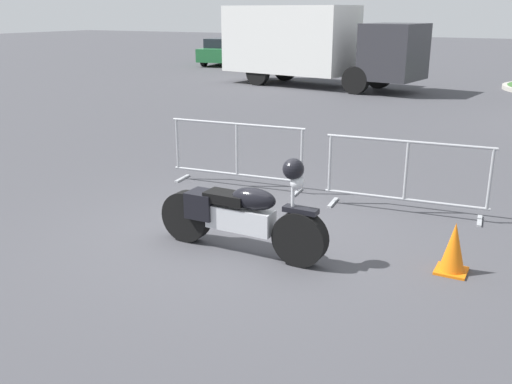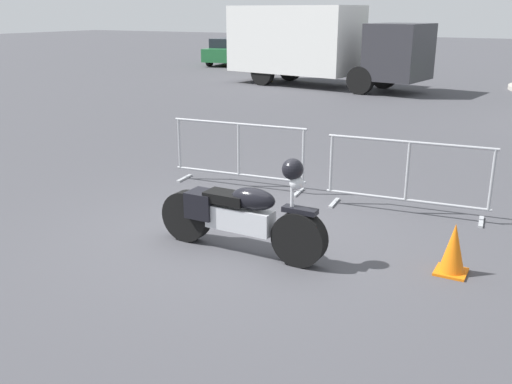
{
  "view_description": "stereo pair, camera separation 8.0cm",
  "coord_description": "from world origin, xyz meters",
  "px_view_note": "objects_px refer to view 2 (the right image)",
  "views": [
    {
      "loc": [
        3.4,
        -5.94,
        2.81
      ],
      "look_at": [
        0.23,
        0.02,
        0.65
      ],
      "focal_mm": 40.0,
      "sensor_mm": 36.0,
      "label": 1
    },
    {
      "loc": [
        3.47,
        -5.9,
        2.81
      ],
      "look_at": [
        0.23,
        0.02,
        0.65
      ],
      "focal_mm": 40.0,
      "sensor_mm": 36.0,
      "label": 2
    }
  ],
  "objects_px": {
    "crowd_barrier_near": "(239,154)",
    "box_truck": "(315,43)",
    "parked_car_yellow": "(284,52)",
    "parked_car_black": "(346,54)",
    "pedestrian": "(370,59)",
    "traffic_cone": "(453,249)",
    "motorcycle": "(240,215)",
    "crowd_barrier_far": "(407,176)",
    "parked_car_green": "(231,51)"
  },
  "relations": [
    {
      "from": "crowd_barrier_near",
      "to": "pedestrian",
      "type": "xyz_separation_m",
      "value": [
        -2.62,
        14.92,
        0.36
      ]
    },
    {
      "from": "crowd_barrier_near",
      "to": "parked_car_black",
      "type": "height_order",
      "value": "parked_car_black"
    },
    {
      "from": "crowd_barrier_far",
      "to": "traffic_cone",
      "type": "xyz_separation_m",
      "value": [
        0.98,
        -1.73,
        -0.27
      ]
    },
    {
      "from": "traffic_cone",
      "to": "crowd_barrier_far",
      "type": "bearing_deg",
      "value": 119.58
    },
    {
      "from": "crowd_barrier_near",
      "to": "parked_car_green",
      "type": "relative_size",
      "value": 0.54
    },
    {
      "from": "motorcycle",
      "to": "parked_car_black",
      "type": "bearing_deg",
      "value": 107.22
    },
    {
      "from": "crowd_barrier_near",
      "to": "parked_car_green",
      "type": "bearing_deg",
      "value": 121.44
    },
    {
      "from": "parked_car_green",
      "to": "motorcycle",
      "type": "bearing_deg",
      "value": -157.48
    },
    {
      "from": "crowd_barrier_near",
      "to": "parked_car_black",
      "type": "xyz_separation_m",
      "value": [
        -5.39,
        19.77,
        0.16
      ]
    },
    {
      "from": "motorcycle",
      "to": "pedestrian",
      "type": "xyz_separation_m",
      "value": [
        -4.01,
        17.26,
        0.44
      ]
    },
    {
      "from": "pedestrian",
      "to": "traffic_cone",
      "type": "relative_size",
      "value": 2.86
    },
    {
      "from": "motorcycle",
      "to": "crowd_barrier_far",
      "type": "xyz_separation_m",
      "value": [
        1.39,
        2.34,
        0.08
      ]
    },
    {
      "from": "parked_car_green",
      "to": "parked_car_yellow",
      "type": "distance_m",
      "value": 3.16
    },
    {
      "from": "parked_car_green",
      "to": "box_truck",
      "type": "bearing_deg",
      "value": -138.86
    },
    {
      "from": "box_truck",
      "to": "parked_car_green",
      "type": "height_order",
      "value": "box_truck"
    },
    {
      "from": "parked_car_yellow",
      "to": "parked_car_black",
      "type": "relative_size",
      "value": 1.03
    },
    {
      "from": "parked_car_green",
      "to": "traffic_cone",
      "type": "relative_size",
      "value": 7.28
    },
    {
      "from": "traffic_cone",
      "to": "motorcycle",
      "type": "bearing_deg",
      "value": -165.45
    },
    {
      "from": "box_truck",
      "to": "parked_car_green",
      "type": "relative_size",
      "value": 1.85
    },
    {
      "from": "motorcycle",
      "to": "parked_car_black",
      "type": "distance_m",
      "value": 23.13
    },
    {
      "from": "crowd_barrier_near",
      "to": "box_truck",
      "type": "bearing_deg",
      "value": 107.88
    },
    {
      "from": "crowd_barrier_far",
      "to": "motorcycle",
      "type": "bearing_deg",
      "value": -120.68
    },
    {
      "from": "motorcycle",
      "to": "crowd_barrier_far",
      "type": "height_order",
      "value": "motorcycle"
    },
    {
      "from": "parked_car_yellow",
      "to": "parked_car_black",
      "type": "height_order",
      "value": "parked_car_yellow"
    },
    {
      "from": "motorcycle",
      "to": "traffic_cone",
      "type": "distance_m",
      "value": 2.46
    },
    {
      "from": "pedestrian",
      "to": "traffic_cone",
      "type": "distance_m",
      "value": 17.84
    },
    {
      "from": "motorcycle",
      "to": "box_truck",
      "type": "relative_size",
      "value": 0.28
    },
    {
      "from": "motorcycle",
      "to": "crowd_barrier_near",
      "type": "xyz_separation_m",
      "value": [
        -1.39,
        2.34,
        0.08
      ]
    },
    {
      "from": "parked_car_black",
      "to": "crowd_barrier_near",
      "type": "bearing_deg",
      "value": -173.58
    },
    {
      "from": "crowd_barrier_near",
      "to": "pedestrian",
      "type": "distance_m",
      "value": 15.15
    },
    {
      "from": "crowd_barrier_near",
      "to": "pedestrian",
      "type": "relative_size",
      "value": 1.38
    },
    {
      "from": "crowd_barrier_near",
      "to": "crowd_barrier_far",
      "type": "xyz_separation_m",
      "value": [
        2.78,
        0.0,
        0.0
      ]
    },
    {
      "from": "parked_car_green",
      "to": "pedestrian",
      "type": "bearing_deg",
      "value": -123.79
    },
    {
      "from": "crowd_barrier_far",
      "to": "traffic_cone",
      "type": "height_order",
      "value": "crowd_barrier_far"
    },
    {
      "from": "parked_car_black",
      "to": "parked_car_green",
      "type": "bearing_deg",
      "value": 86.82
    },
    {
      "from": "crowd_barrier_far",
      "to": "pedestrian",
      "type": "bearing_deg",
      "value": 109.9
    },
    {
      "from": "parked_car_yellow",
      "to": "traffic_cone",
      "type": "xyz_separation_m",
      "value": [
        12.31,
        -20.91,
        -0.46
      ]
    },
    {
      "from": "motorcycle",
      "to": "box_truck",
      "type": "bearing_deg",
      "value": 110.2
    },
    {
      "from": "parked_car_black",
      "to": "pedestrian",
      "type": "height_order",
      "value": "pedestrian"
    },
    {
      "from": "crowd_barrier_near",
      "to": "traffic_cone",
      "type": "height_order",
      "value": "crowd_barrier_near"
    },
    {
      "from": "parked_car_black",
      "to": "box_truck",
      "type": "bearing_deg",
      "value": -178.54
    },
    {
      "from": "parked_car_yellow",
      "to": "parked_car_black",
      "type": "xyz_separation_m",
      "value": [
        3.16,
        0.59,
        -0.02
      ]
    },
    {
      "from": "box_truck",
      "to": "parked_car_yellow",
      "type": "distance_m",
      "value": 7.84
    },
    {
      "from": "motorcycle",
      "to": "parked_car_green",
      "type": "xyz_separation_m",
      "value": [
        -13.1,
        21.49,
        0.23
      ]
    },
    {
      "from": "motorcycle",
      "to": "traffic_cone",
      "type": "height_order",
      "value": "motorcycle"
    },
    {
      "from": "parked_car_green",
      "to": "pedestrian",
      "type": "relative_size",
      "value": 2.54
    },
    {
      "from": "crowd_barrier_near",
      "to": "parked_car_green",
      "type": "xyz_separation_m",
      "value": [
        -11.71,
        19.15,
        0.15
      ]
    },
    {
      "from": "traffic_cone",
      "to": "box_truck",
      "type": "bearing_deg",
      "value": 118.52
    },
    {
      "from": "crowd_barrier_near",
      "to": "crowd_barrier_far",
      "type": "relative_size",
      "value": 1.0
    },
    {
      "from": "crowd_barrier_near",
      "to": "crowd_barrier_far",
      "type": "height_order",
      "value": "same"
    }
  ]
}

